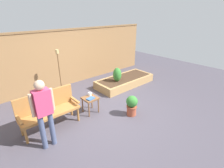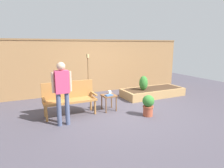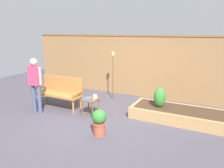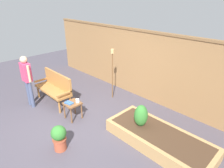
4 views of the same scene
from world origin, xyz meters
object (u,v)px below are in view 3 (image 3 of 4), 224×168
at_px(potted_boxwood, 99,121).
at_px(shrub_near_bench, 160,97).
at_px(cup_on_table, 95,96).
at_px(book_on_table, 87,99).
at_px(person_by_bench, 35,81).
at_px(side_table, 90,102).
at_px(tiki_torch, 113,67).
at_px(garden_bench, 61,90).

relative_size(potted_boxwood, shrub_near_bench, 1.12).
bearing_deg(potted_boxwood, cup_on_table, 125.76).
relative_size(book_on_table, person_by_bench, 0.14).
xyz_separation_m(cup_on_table, shrub_near_bench, (1.65, 0.60, 0.04)).
relative_size(shrub_near_bench, person_by_bench, 0.34).
distance_m(potted_boxwood, shrub_near_bench, 1.86).
bearing_deg(side_table, cup_on_table, 57.53).
bearing_deg(book_on_table, shrub_near_bench, 13.04).
relative_size(cup_on_table, tiki_torch, 0.08).
bearing_deg(garden_bench, book_on_table, -11.64).
distance_m(cup_on_table, potted_boxwood, 1.25).
height_order(side_table, cup_on_table, cup_on_table).
xyz_separation_m(side_table, person_by_bench, (-1.46, -0.52, 0.54)).
distance_m(garden_bench, cup_on_table, 1.23).
bearing_deg(person_by_bench, side_table, 19.66).
bearing_deg(garden_bench, potted_boxwood, -27.93).
xyz_separation_m(garden_bench, cup_on_table, (1.23, -0.03, -0.02)).
bearing_deg(cup_on_table, potted_boxwood, -54.24).
distance_m(garden_bench, shrub_near_bench, 2.93).
xyz_separation_m(book_on_table, tiki_torch, (-0.08, 1.68, 0.62)).
distance_m(cup_on_table, shrub_near_bench, 1.75).
xyz_separation_m(side_table, book_on_table, (-0.04, -0.08, 0.10)).
bearing_deg(garden_bench, cup_on_table, -1.44).
height_order(garden_bench, shrub_near_bench, garden_bench).
xyz_separation_m(potted_boxwood, tiki_torch, (-0.91, 2.48, 0.79)).
height_order(garden_bench, person_by_bench, person_by_bench).
xyz_separation_m(potted_boxwood, person_by_bench, (-2.25, 0.36, 0.61)).
xyz_separation_m(tiki_torch, person_by_bench, (-1.34, -2.12, -0.18)).
relative_size(side_table, potted_boxwood, 0.81).
relative_size(garden_bench, tiki_torch, 0.89).
bearing_deg(person_by_bench, book_on_table, 17.23).
distance_m(side_table, shrub_near_bench, 1.87).
distance_m(side_table, person_by_bench, 1.64).
relative_size(garden_bench, person_by_bench, 0.92).
bearing_deg(cup_on_table, garden_bench, 178.56).
relative_size(garden_bench, side_table, 3.00).
relative_size(cup_on_table, person_by_bench, 0.08).
height_order(book_on_table, person_by_bench, person_by_bench).
distance_m(shrub_near_bench, person_by_bench, 3.43).
bearing_deg(side_table, book_on_table, -113.81).
bearing_deg(potted_boxwood, garden_bench, 152.07).
bearing_deg(book_on_table, tiki_torch, 81.36).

